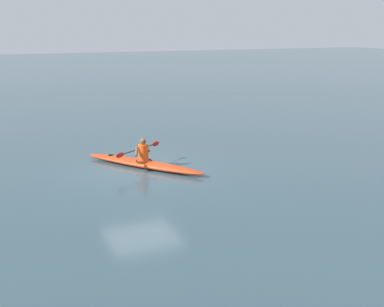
# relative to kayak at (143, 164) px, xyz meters

# --- Properties ---
(ground_plane) EXTENTS (160.00, 160.00, 0.00)m
(ground_plane) POSITION_rel_kayak_xyz_m (0.20, 0.26, -0.13)
(ground_plane) COLOR #334C56
(kayak) EXTENTS (3.24, 4.46, 0.25)m
(kayak) POSITION_rel_kayak_xyz_m (0.00, 0.00, 0.00)
(kayak) COLOR red
(kayak) RESTS_ON ground
(kayaker) EXTENTS (2.03, 1.35, 0.78)m
(kayaker) POSITION_rel_kayak_xyz_m (0.01, -0.01, 0.46)
(kayaker) COLOR #E04C14
(kayaker) RESTS_ON kayak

